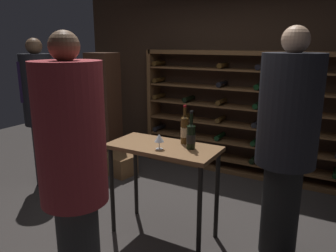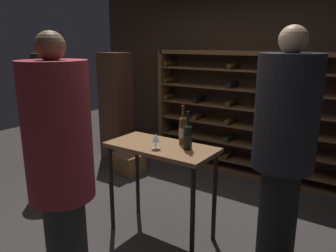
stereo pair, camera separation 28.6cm
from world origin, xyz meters
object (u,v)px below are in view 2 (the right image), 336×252
at_px(wine_rack, 249,116).
at_px(person_guest_blue_shirt, 284,140).
at_px(wine_glass_stemmed_left, 156,138).
at_px(display_cabinet, 116,107).
at_px(person_bystander_dark_jacket, 60,164).
at_px(tasting_table, 161,159).
at_px(wine_crate, 127,163).
at_px(wine_bottle_black_capsule, 188,136).
at_px(person_guest_plum_blouse, 51,104).
at_px(wine_bottle_amber_reserve, 183,130).

height_order(wine_rack, person_guest_blue_shirt, person_guest_blue_shirt).
bearing_deg(wine_glass_stemmed_left, person_guest_blue_shirt, 20.15).
bearing_deg(display_cabinet, person_bystander_dark_jacket, -53.23).
distance_m(tasting_table, wine_crate, 1.87).
bearing_deg(person_guest_blue_shirt, wine_crate, 38.39).
relative_size(wine_bottle_black_capsule, wine_glass_stemmed_left, 2.44).
bearing_deg(person_guest_blue_shirt, wine_rack, -4.65).
bearing_deg(wine_crate, person_guest_plum_blouse, -130.10).
distance_m(person_guest_blue_shirt, wine_crate, 2.76).
bearing_deg(display_cabinet, tasting_table, -36.44).
height_order(tasting_table, wine_bottle_black_capsule, wine_bottle_black_capsule).
bearing_deg(person_bystander_dark_jacket, wine_crate, -43.79).
height_order(person_guest_plum_blouse, person_bystander_dark_jacket, person_bystander_dark_jacket).
xyz_separation_m(person_guest_plum_blouse, person_guest_blue_shirt, (3.11, -0.01, 0.03)).
bearing_deg(person_guest_plum_blouse, wine_crate, 30.24).
relative_size(tasting_table, person_bystander_dark_jacket, 0.54).
distance_m(wine_rack, tasting_table, 1.99).
relative_size(wine_bottle_black_capsule, wine_bottle_amber_reserve, 0.94).
relative_size(person_guest_plum_blouse, display_cabinet, 1.12).
xyz_separation_m(person_guest_plum_blouse, wine_bottle_amber_reserve, (2.19, -0.12, -0.00)).
distance_m(tasting_table, person_bystander_dark_jacket, 1.15).
xyz_separation_m(tasting_table, person_guest_plum_blouse, (-2.04, 0.28, 0.28)).
height_order(wine_crate, wine_bottle_black_capsule, wine_bottle_black_capsule).
distance_m(person_guest_blue_shirt, wine_glass_stemmed_left, 1.11).
relative_size(tasting_table, person_guest_plum_blouse, 0.54).
bearing_deg(person_bystander_dark_jacket, tasting_table, -77.71).
relative_size(person_bystander_dark_jacket, display_cabinet, 1.13).
bearing_deg(person_guest_blue_shirt, display_cabinet, 34.96).
distance_m(person_guest_blue_shirt, wine_bottle_amber_reserve, 0.93).
distance_m(tasting_table, display_cabinet, 2.42).
bearing_deg(wine_crate, display_cabinet, 145.51).
bearing_deg(wine_glass_stemmed_left, tasting_table, 100.99).
bearing_deg(person_bystander_dark_jacket, wine_bottle_black_capsule, -90.49).
height_order(tasting_table, person_guest_plum_blouse, person_guest_plum_blouse).
bearing_deg(tasting_table, wine_bottle_amber_reserve, 48.20).
relative_size(wine_crate, wine_bottle_black_capsule, 1.35).
distance_m(person_guest_plum_blouse, wine_bottle_black_capsule, 2.32).
height_order(person_bystander_dark_jacket, wine_bottle_black_capsule, person_bystander_dark_jacket).
bearing_deg(person_bystander_dark_jacket, wine_glass_stemmed_left, -79.22).
xyz_separation_m(wine_rack, person_guest_blue_shirt, (0.96, -1.72, 0.23)).
bearing_deg(person_guest_plum_blouse, person_bystander_dark_jacket, -54.47).
relative_size(person_guest_plum_blouse, wine_crate, 4.07).
distance_m(wine_crate, wine_bottle_black_capsule, 2.15).
relative_size(wine_rack, display_cabinet, 1.69).
height_order(person_bystander_dark_jacket, display_cabinet, person_bystander_dark_jacket).
bearing_deg(wine_rack, person_bystander_dark_jacket, -92.70).
relative_size(wine_rack, person_bystander_dark_jacket, 1.50).
bearing_deg(wine_bottle_black_capsule, person_guest_plum_blouse, 174.19).
height_order(wine_rack, wine_bottle_amber_reserve, wine_rack).
xyz_separation_m(tasting_table, wine_glass_stemmed_left, (0.02, -0.12, 0.24)).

